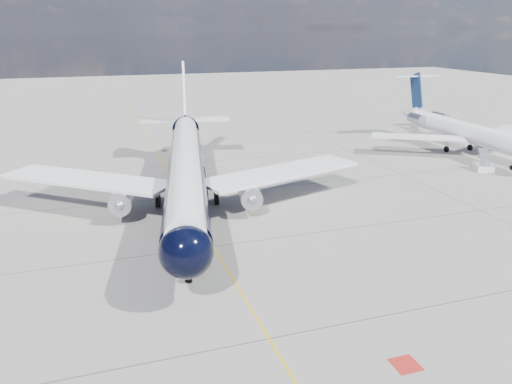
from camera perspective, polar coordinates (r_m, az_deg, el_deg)
ground at (r=64.39m, az=-9.12°, el=0.85°), size 320.00×320.00×0.00m
taxiway_centerline at (r=59.69m, az=-8.31°, el=-0.51°), size 0.16×160.00×0.01m
red_marking at (r=32.53m, az=16.72°, el=-18.37°), size 1.60×1.60×0.01m
main_airliner at (r=55.58m, az=-8.01°, el=2.93°), size 40.41×49.76×14.46m
regional_jet at (r=87.62m, az=21.92°, el=6.83°), size 29.55×33.93×11.50m
boarding_stair at (r=76.89m, az=24.55°, el=2.70°), size 3.13×3.42×3.04m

